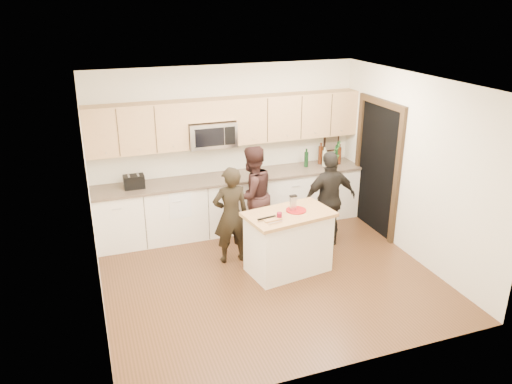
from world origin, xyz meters
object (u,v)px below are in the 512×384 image
object	(u,v)px
woman_center	(252,195)
woman_left	(231,215)
woman_right	(329,199)
toaster	(134,182)
island	(288,242)

from	to	relation	value
woman_center	woman_left	bearing A→B (deg)	26.76
woman_right	toaster	bearing A→B (deg)	-22.29
woman_left	woman_right	world-z (taller)	woman_right
toaster	woman_center	bearing A→B (deg)	-17.37
woman_right	woman_left	bearing A→B (deg)	-1.90
woman_left	woman_center	bearing A→B (deg)	-133.37
island	woman_left	size ratio (longest dim) A/B	0.88
island	woman_right	size ratio (longest dim) A/B	0.85
toaster	woman_center	size ratio (longest dim) A/B	0.20
island	woman_left	distance (m)	0.92
island	woman_right	xyz separation A→B (m)	(0.92, 0.55, 0.31)
island	toaster	size ratio (longest dim) A/B	4.16
woman_left	island	bearing A→B (deg)	141.95
woman_left	toaster	bearing A→B (deg)	-39.45
woman_center	island	bearing A→B (deg)	80.68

